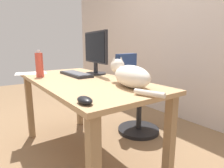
{
  "coord_description": "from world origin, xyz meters",
  "views": [
    {
      "loc": [
        1.42,
        -0.71,
        1.0
      ],
      "look_at": [
        0.55,
        -0.08,
        0.78
      ],
      "focal_mm": 30.15,
      "sensor_mm": 36.0,
      "label": 1
    }
  ],
  "objects_px": {
    "office_chair": "(136,99)",
    "keyboard": "(76,74)",
    "monitor": "(95,51)",
    "water_bottle": "(39,65)",
    "cat": "(130,75)",
    "computer_mouse": "(85,100)"
  },
  "relations": [
    {
      "from": "office_chair",
      "to": "cat",
      "type": "height_order",
      "value": "cat"
    },
    {
      "from": "water_bottle",
      "to": "keyboard",
      "type": "bearing_deg",
      "value": 72.34
    },
    {
      "from": "monitor",
      "to": "water_bottle",
      "type": "distance_m",
      "value": 0.53
    },
    {
      "from": "office_chair",
      "to": "water_bottle",
      "type": "bearing_deg",
      "value": -100.44
    },
    {
      "from": "monitor",
      "to": "cat",
      "type": "relative_size",
      "value": 0.8
    },
    {
      "from": "office_chair",
      "to": "cat",
      "type": "xyz_separation_m",
      "value": [
        0.59,
        -0.61,
        0.41
      ]
    },
    {
      "from": "office_chair",
      "to": "keyboard",
      "type": "bearing_deg",
      "value": -97.21
    },
    {
      "from": "monitor",
      "to": "keyboard",
      "type": "height_order",
      "value": "monitor"
    },
    {
      "from": "office_chair",
      "to": "cat",
      "type": "relative_size",
      "value": 1.51
    },
    {
      "from": "monitor",
      "to": "water_bottle",
      "type": "height_order",
      "value": "monitor"
    },
    {
      "from": "keyboard",
      "to": "computer_mouse",
      "type": "bearing_deg",
      "value": -22.13
    },
    {
      "from": "keyboard",
      "to": "cat",
      "type": "distance_m",
      "value": 0.69
    },
    {
      "from": "monitor",
      "to": "water_bottle",
      "type": "xyz_separation_m",
      "value": [
        -0.14,
        -0.5,
        -0.11
      ]
    },
    {
      "from": "keyboard",
      "to": "water_bottle",
      "type": "relative_size",
      "value": 1.82
    },
    {
      "from": "office_chair",
      "to": "keyboard",
      "type": "relative_size",
      "value": 2.07
    },
    {
      "from": "office_chair",
      "to": "monitor",
      "type": "distance_m",
      "value": 0.76
    },
    {
      "from": "keyboard",
      "to": "cat",
      "type": "xyz_separation_m",
      "value": [
        0.68,
        0.09,
        0.07
      ]
    },
    {
      "from": "computer_mouse",
      "to": "office_chair",
      "type": "bearing_deg",
      "value": 126.14
    },
    {
      "from": "monitor",
      "to": "computer_mouse",
      "type": "relative_size",
      "value": 4.36
    },
    {
      "from": "computer_mouse",
      "to": "water_bottle",
      "type": "xyz_separation_m",
      "value": [
        -0.96,
        0.05,
        0.09
      ]
    },
    {
      "from": "office_chair",
      "to": "monitor",
      "type": "relative_size",
      "value": 1.9
    },
    {
      "from": "monitor",
      "to": "keyboard",
      "type": "xyz_separation_m",
      "value": [
        -0.05,
        -0.2,
        -0.21
      ]
    }
  ]
}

